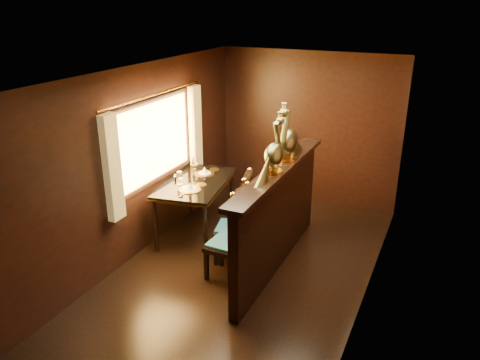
{
  "coord_description": "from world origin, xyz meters",
  "views": [
    {
      "loc": [
        2.12,
        -4.69,
        3.28
      ],
      "look_at": [
        -0.25,
        0.4,
        1.06
      ],
      "focal_mm": 35.0,
      "sensor_mm": 36.0,
      "label": 1
    }
  ],
  "objects": [
    {
      "name": "peacock_left",
      "position": [
        0.33,
        0.09,
        1.71
      ],
      "size": [
        0.22,
        0.58,
        0.69
      ],
      "primitive_type": null,
      "color": "#184838",
      "rests_on": "partition"
    },
    {
      "name": "peacock_right",
      "position": [
        0.33,
        0.57,
        1.75
      ],
      "size": [
        0.24,
        0.65,
        0.77
      ],
      "primitive_type": null,
      "color": "#184838",
      "rests_on": "partition"
    },
    {
      "name": "chair_left",
      "position": [
        -0.03,
        -0.22,
        0.65
      ],
      "size": [
        0.47,
        0.5,
        1.25
      ],
      "rotation": [
        0.0,
        0.0,
        -0.05
      ],
      "color": "black",
      "rests_on": "ground"
    },
    {
      "name": "room_shell",
      "position": [
        -0.09,
        0.02,
        1.58
      ],
      "size": [
        3.04,
        5.04,
        2.52
      ],
      "color": "black",
      "rests_on": "ground"
    },
    {
      "name": "partition",
      "position": [
        0.32,
        0.3,
        0.71
      ],
      "size": [
        0.26,
        2.7,
        1.36
      ],
      "color": "black",
      "rests_on": "ground"
    },
    {
      "name": "dining_table",
      "position": [
        -1.06,
        0.62,
        0.76
      ],
      "size": [
        1.08,
        1.53,
        1.03
      ],
      "rotation": [
        0.0,
        0.0,
        0.17
      ],
      "color": "black",
      "rests_on": "ground"
    },
    {
      "name": "ground",
      "position": [
        0.0,
        0.0,
        0.0
      ],
      "size": [
        5.0,
        5.0,
        0.0
      ],
      "primitive_type": "plane",
      "color": "black",
      "rests_on": "ground"
    },
    {
      "name": "chair_right",
      "position": [
        -0.15,
        0.22,
        0.65
      ],
      "size": [
        0.54,
        0.56,
        1.25
      ],
      "rotation": [
        0.0,
        0.0,
        0.24
      ],
      "color": "black",
      "rests_on": "ground"
    }
  ]
}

